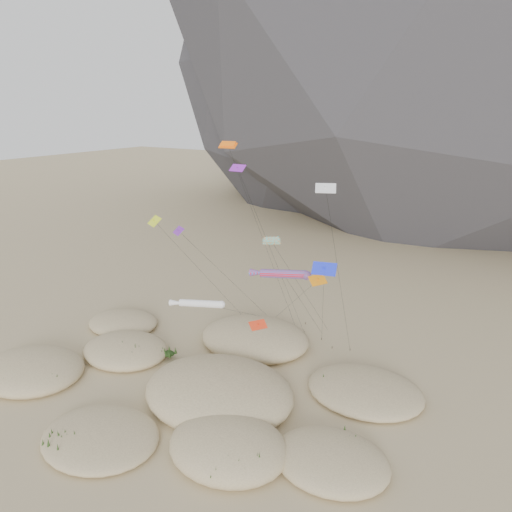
{
  "coord_description": "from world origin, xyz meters",
  "views": [
    {
      "loc": [
        31.49,
        -35.25,
        31.47
      ],
      "look_at": [
        2.07,
        12.0,
        14.42
      ],
      "focal_mm": 35.0,
      "sensor_mm": 36.0,
      "label": 1
    }
  ],
  "objects": [
    {
      "name": "white_tube_kite",
      "position": [
        -1.59,
        5.56,
        9.88
      ],
      "size": [
        6.61,
        21.23,
        10.56
      ],
      "color": "white",
      "rests_on": "ground"
    },
    {
      "name": "kite_stakes",
      "position": [
        1.64,
        23.58,
        0.15
      ],
      "size": [
        17.8,
        5.09,
        0.3
      ],
      "color": "#3F2D1E",
      "rests_on": "ground"
    },
    {
      "name": "dunes",
      "position": [
        -1.02,
        4.76,
        0.77
      ],
      "size": [
        49.08,
        37.13,
        4.56
      ],
      "color": "#CCB789",
      "rests_on": "ground"
    },
    {
      "name": "multi_parafoil",
      "position": [
        6.01,
        9.1,
        17.26
      ],
      "size": [
        2.02,
        18.52,
        17.97
      ],
      "color": "orange",
      "rests_on": "ground"
    },
    {
      "name": "delta_kites",
      "position": [
        2.25,
        10.29,
        16.61
      ],
      "size": [
        27.26,
        19.6,
        24.48
      ],
      "color": "#D0E418",
      "rests_on": "ground"
    },
    {
      "name": "ground",
      "position": [
        0.0,
        0.0,
        0.0
      ],
      "size": [
        500.0,
        500.0,
        0.0
      ],
      "primitive_type": "plane",
      "color": "#CCB789",
      "rests_on": "ground"
    },
    {
      "name": "orange_parafoil",
      "position": [
        -4.84,
        16.75,
        26.15
      ],
      "size": [
        7.18,
        8.7,
        27.0
      ],
      "color": "orange",
      "rests_on": "ground"
    },
    {
      "name": "rainbow_tube_kite",
      "position": [
        6.08,
        10.91,
        13.26
      ],
      "size": [
        7.29,
        14.77,
        14.08
      ],
      "color": "red",
      "rests_on": "ground"
    },
    {
      "name": "dune_grass",
      "position": [
        -0.59,
        2.53,
        0.83
      ],
      "size": [
        42.81,
        28.91,
        1.46
      ],
      "color": "black",
      "rests_on": "ground"
    }
  ]
}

